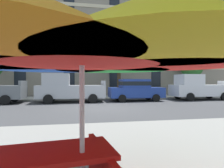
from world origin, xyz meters
TOP-DOWN VIEW (x-y plane):
  - ground_plane at (0.00, 0.00)m, footprint 120.00×120.00m
  - sidewalk_far at (0.00, 6.80)m, footprint 56.00×3.60m
  - apartment_building at (0.00, 14.99)m, footprint 38.29×12.08m
  - pickup_silver at (-2.25, 3.70)m, footprint 5.10×2.12m
  - sedan_blue at (3.12, 3.70)m, footprint 4.40×1.98m
  - pickup_white at (8.79, 3.70)m, footprint 5.10×2.12m
  - street_tree_middle at (2.32, 6.82)m, footprint 2.09×2.27m
  - street_tree_right at (10.57, 7.32)m, footprint 2.48×2.57m
  - patio_umbrella at (-1.48, -9.00)m, footprint 4.01×3.72m

SIDE VIEW (x-z plane):
  - ground_plane at x=0.00m, z-range 0.00..0.00m
  - sidewalk_far at x=0.00m, z-range 0.00..0.12m
  - sedan_blue at x=3.12m, z-range 0.06..1.84m
  - pickup_silver at x=-2.25m, z-range -0.07..2.13m
  - pickup_white at x=8.79m, z-range -0.07..2.13m
  - patio_umbrella at x=-1.48m, z-range 0.86..3.23m
  - street_tree_right at x=10.57m, z-range 0.99..5.57m
  - street_tree_middle at x=2.32m, z-range 1.18..5.82m
  - apartment_building at x=0.00m, z-range 0.00..16.00m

